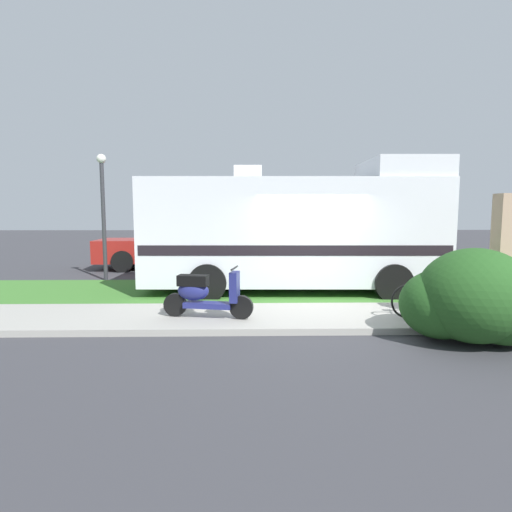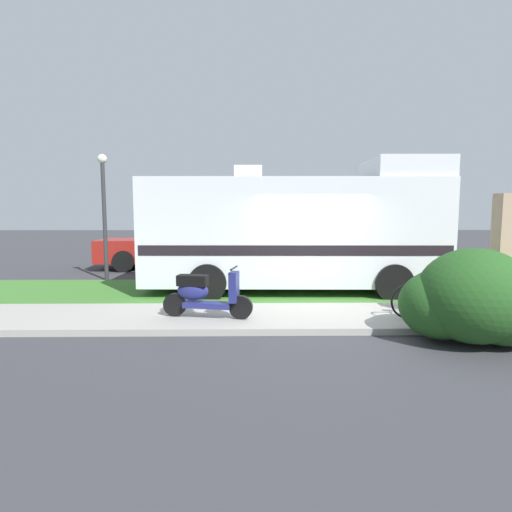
# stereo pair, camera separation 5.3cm
# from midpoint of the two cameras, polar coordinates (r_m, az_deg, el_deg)

# --- Properties ---
(ground_plane) EXTENTS (80.00, 80.00, 0.00)m
(ground_plane) POSITION_cam_midpoint_polar(r_m,az_deg,el_deg) (9.27, 8.01, -6.96)
(ground_plane) COLOR #38383D
(sidewalk) EXTENTS (24.00, 2.00, 0.12)m
(sidewalk) POSITION_cam_midpoint_polar(r_m,az_deg,el_deg) (8.10, 9.37, -8.45)
(sidewalk) COLOR #9E9B93
(sidewalk) RESTS_ON ground
(grass_strip) EXTENTS (24.00, 3.40, 0.08)m
(grass_strip) POSITION_cam_midpoint_polar(r_m,az_deg,el_deg) (10.71, 6.74, -4.95)
(grass_strip) COLOR #3D752D
(grass_strip) RESTS_ON ground
(motorhome_rv) EXTENTS (7.50, 2.83, 3.41)m
(motorhome_rv) POSITION_cam_midpoint_polar(r_m,az_deg,el_deg) (10.67, 5.38, 3.57)
(motorhome_rv) COLOR silver
(motorhome_rv) RESTS_ON ground
(scooter) EXTENTS (1.71, 0.59, 0.97)m
(scooter) POSITION_cam_midpoint_polar(r_m,az_deg,el_deg) (7.71, -7.44, -5.24)
(scooter) COLOR black
(scooter) RESTS_ON ground
(bicycle) EXTENTS (1.70, 0.52, 0.88)m
(bicycle) POSITION_cam_midpoint_polar(r_m,az_deg,el_deg) (8.29, 23.75, -5.49)
(bicycle) COLOR black
(bicycle) RESTS_ON ground
(pickup_truck_near) EXTENTS (5.23, 2.35, 1.71)m
(pickup_truck_near) POSITION_cam_midpoint_polar(r_m,az_deg,el_deg) (15.58, -10.46, 1.72)
(pickup_truck_near) COLOR maroon
(pickup_truck_near) RESTS_ON ground
(bush_by_porch) EXTENTS (2.11, 1.58, 1.49)m
(bush_by_porch) POSITION_cam_midpoint_polar(r_m,az_deg,el_deg) (7.27, 27.80, -5.53)
(bush_by_porch) COLOR #23511E
(bush_by_porch) RESTS_ON ground
(street_lamp_post) EXTENTS (0.28, 0.28, 3.83)m
(street_lamp_post) POSITION_cam_midpoint_polar(r_m,az_deg,el_deg) (13.27, -20.74, 6.87)
(street_lamp_post) COLOR #333338
(street_lamp_post) RESTS_ON ground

